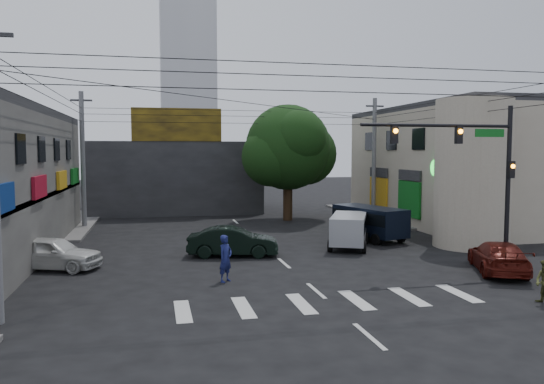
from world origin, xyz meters
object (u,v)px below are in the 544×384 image
object	(u,v)px
utility_pole_far_left	(83,160)
traffic_officer	(226,258)
silver_minivan	(349,231)
traffic_gantry	(475,160)
white_compact	(52,253)
street_tree	(288,148)
utility_pole_far_right	(374,159)
navy_van	(369,223)
dark_sedan	(233,242)
maroon_sedan	(498,257)

from	to	relation	value
utility_pole_far_left	traffic_officer	xyz separation A→B (m)	(7.39, -16.87, -3.66)
silver_minivan	traffic_gantry	bearing A→B (deg)	-126.14
utility_pole_far_left	white_compact	world-z (taller)	utility_pole_far_left
street_tree	traffic_gantry	xyz separation A→B (m)	(3.82, -18.00, -0.64)
utility_pole_far_left	utility_pole_far_right	xyz separation A→B (m)	(21.00, 0.00, 0.00)
street_tree	utility_pole_far_left	bearing A→B (deg)	-176.05
navy_van	dark_sedan	bearing A→B (deg)	92.82
utility_pole_far_left	maroon_sedan	xyz separation A→B (m)	(19.06, -17.79, -3.93)
dark_sedan	traffic_officer	distance (m)	5.18
traffic_gantry	utility_pole_far_left	bearing A→B (deg)	137.14
white_compact	traffic_officer	xyz separation A→B (m)	(7.17, -3.87, 0.21)
traffic_gantry	dark_sedan	xyz separation A→B (m)	(-9.89, 5.20, -4.10)
dark_sedan	silver_minivan	world-z (taller)	silver_minivan
street_tree	dark_sedan	xyz separation A→B (m)	(-6.06, -12.80, -4.74)
traffic_officer	dark_sedan	bearing A→B (deg)	34.67
traffic_gantry	maroon_sedan	world-z (taller)	traffic_gantry
traffic_gantry	silver_minivan	xyz separation A→B (m)	(-3.44, 6.13, -3.94)
maroon_sedan	navy_van	world-z (taller)	navy_van
dark_sedan	maroon_sedan	xyz separation A→B (m)	(10.62, -5.98, -0.06)
traffic_gantry	utility_pole_far_left	world-z (taller)	utility_pole_far_left
silver_minivan	navy_van	distance (m)	3.06
navy_van	utility_pole_far_right	bearing A→B (deg)	-42.05
utility_pole_far_left	traffic_officer	size ratio (longest dim) A/B	4.88
dark_sedan	traffic_officer	bearing A→B (deg)	179.54
dark_sedan	navy_van	distance (m)	9.13
maroon_sedan	dark_sedan	bearing A→B (deg)	-6.57
utility_pole_far_right	dark_sedan	world-z (taller)	utility_pole_far_right
traffic_gantry	white_compact	bearing A→B (deg)	167.52
utility_pole_far_left	dark_sedan	distance (m)	15.01
street_tree	dark_sedan	world-z (taller)	street_tree
utility_pole_far_left	navy_van	distance (m)	19.43
traffic_officer	navy_van	bearing A→B (deg)	-3.19
traffic_gantry	utility_pole_far_right	distance (m)	17.21
dark_sedan	silver_minivan	size ratio (longest dim) A/B	1.04
street_tree	maroon_sedan	world-z (taller)	street_tree
dark_sedan	white_compact	bearing A→B (deg)	109.47
utility_pole_far_left	navy_van	xyz separation A→B (m)	(17.00, -8.66, -3.63)
maroon_sedan	traffic_officer	world-z (taller)	traffic_officer
street_tree	maroon_sedan	xyz separation A→B (m)	(4.56, -18.79, -4.80)
maroon_sedan	silver_minivan	xyz separation A→B (m)	(-4.18, 6.92, 0.22)
navy_van	silver_minivan	bearing A→B (deg)	118.81
utility_pole_far_right	traffic_officer	bearing A→B (deg)	-128.90
traffic_gantry	maroon_sedan	xyz separation A→B (m)	(0.73, -0.78, -4.16)
street_tree	dark_sedan	size ratio (longest dim) A/B	1.86
dark_sedan	navy_van	size ratio (longest dim) A/B	0.90
traffic_gantry	navy_van	bearing A→B (deg)	99.00
traffic_gantry	utility_pole_far_left	distance (m)	25.00
utility_pole_far_right	dark_sedan	bearing A→B (deg)	-136.79
utility_pole_far_left	utility_pole_far_right	distance (m)	21.00
white_compact	traffic_gantry	bearing A→B (deg)	-81.56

